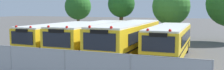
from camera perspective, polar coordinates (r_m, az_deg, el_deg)
ground_plane at (r=20.45m, az=-0.49°, el=-4.44°), size 160.00×160.00×0.00m
school_bus_0 at (r=22.46m, az=-11.85°, el=-0.17°), size 2.66×9.69×2.53m
school_bus_1 at (r=21.08m, az=-4.56°, el=-0.29°), size 2.64×10.98×2.66m
school_bus_2 at (r=19.77m, az=3.89°, el=-0.57°), size 2.69×11.58×2.76m
school_bus_3 at (r=19.20m, az=13.09°, el=-1.20°), size 2.48×9.36×2.57m
tree_0 at (r=34.17m, az=-7.81°, el=6.41°), size 3.60×3.60×5.82m
tree_1 at (r=29.63m, az=2.07°, el=7.04°), size 3.21×3.21×5.90m
tree_2 at (r=30.02m, az=13.18°, el=6.42°), size 4.40×4.40×6.18m
chainlink_fence at (r=12.67m, az=-16.93°, el=-6.81°), size 15.91×0.07×1.88m
traffic_cone at (r=15.95m, az=-23.21°, el=-6.79°), size 0.50×0.50×0.65m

